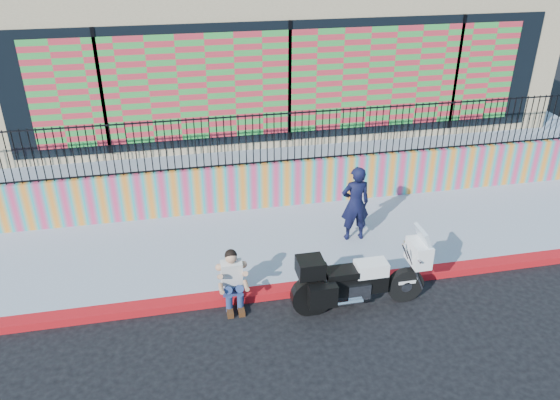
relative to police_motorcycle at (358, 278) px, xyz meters
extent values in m
plane|color=black|center=(-0.20, 0.62, -0.63)|extent=(90.00, 90.00, 0.00)
cube|color=#B30C1D|center=(-0.20, 0.62, -0.55)|extent=(16.00, 0.30, 0.15)
cube|color=#8C95A8|center=(-0.20, 2.27, -0.55)|extent=(16.00, 3.00, 0.15)
cube|color=#DA3969|center=(-0.20, 3.87, 0.07)|extent=(16.00, 0.20, 1.10)
cube|color=#8C95A8|center=(-0.20, 8.97, 0.00)|extent=(16.00, 10.00, 1.25)
cube|color=tan|center=(-0.20, 8.77, 2.62)|extent=(14.00, 8.00, 4.00)
cube|color=black|center=(-0.20, 4.75, 2.22)|extent=(12.60, 0.04, 2.80)
cube|color=red|center=(-0.20, 4.72, 2.22)|extent=(11.48, 0.02, 2.40)
cylinder|color=black|center=(0.92, 0.00, -0.29)|extent=(0.68, 0.14, 0.68)
cylinder|color=black|center=(-0.82, 0.00, -0.29)|extent=(0.68, 0.14, 0.68)
cube|color=black|center=(0.05, 0.00, -0.12)|extent=(0.97, 0.29, 0.35)
cube|color=silver|center=(0.00, 0.00, -0.22)|extent=(0.41, 0.35, 0.31)
cube|color=white|center=(0.23, 0.00, 0.17)|extent=(0.56, 0.33, 0.25)
cube|color=black|center=(-0.31, 0.00, 0.15)|extent=(0.56, 0.35, 0.12)
cube|color=white|center=(1.10, 0.00, 0.37)|extent=(0.31, 0.53, 0.43)
cube|color=silver|center=(1.14, 0.00, 0.70)|extent=(0.19, 0.47, 0.35)
cube|color=black|center=(-0.87, 0.00, 0.34)|extent=(0.45, 0.43, 0.31)
cube|color=black|center=(-0.72, -0.31, -0.07)|extent=(0.49, 0.18, 0.41)
cube|color=black|center=(-0.72, 0.31, -0.07)|extent=(0.49, 0.18, 0.41)
cube|color=white|center=(0.92, 0.00, -0.19)|extent=(0.33, 0.16, 0.06)
imported|color=black|center=(0.62, 2.05, 0.35)|extent=(0.62, 0.41, 1.66)
cube|color=navy|center=(-2.15, 0.67, -0.39)|extent=(0.36, 0.28, 0.18)
cube|color=silver|center=(-2.15, 0.63, -0.04)|extent=(0.38, 0.27, 0.54)
sphere|color=tan|center=(-2.15, 0.59, 0.32)|extent=(0.21, 0.21, 0.21)
cube|color=#472814|center=(-2.25, 0.23, -0.58)|extent=(0.11, 0.26, 0.10)
cube|color=#472814|center=(-2.05, 0.23, -0.58)|extent=(0.11, 0.26, 0.10)
camera|label=1|loc=(-2.93, -7.45, 5.62)|focal=35.00mm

